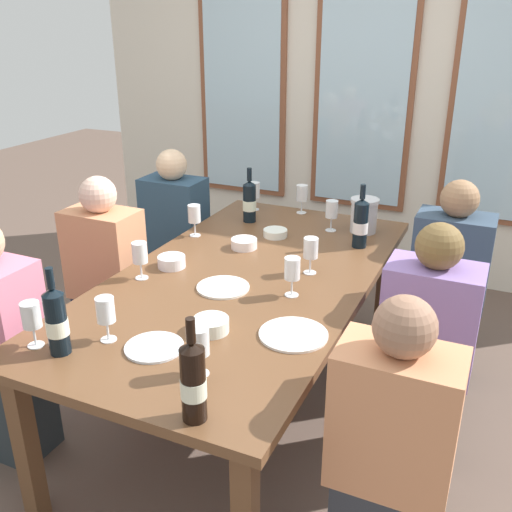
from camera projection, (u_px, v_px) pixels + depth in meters
ground_plane at (246, 407)px, 2.94m from camera, size 12.00×12.00×0.00m
back_wall_with_windows at (365, 77)px, 4.07m from camera, size 4.31×0.10×2.90m
dining_table at (245, 289)px, 2.68m from camera, size 1.11×2.11×0.74m
white_plate_0 at (154, 347)px, 2.07m from camera, size 0.21×0.21×0.01m
white_plate_1 at (293, 334)px, 2.15m from camera, size 0.26×0.26×0.01m
white_plate_2 at (223, 287)px, 2.53m from camera, size 0.23×0.23×0.01m
metal_pitcher at (364, 215)px, 3.16m from camera, size 0.16×0.16×0.19m
wine_bottle_0 at (57, 321)px, 2.00m from camera, size 0.08×0.08×0.33m
wine_bottle_1 at (193, 381)px, 1.66m from camera, size 0.08×0.08×0.34m
wine_bottle_2 at (249, 201)px, 3.31m from camera, size 0.08×0.08×0.32m
wine_bottle_3 at (361, 223)px, 2.94m from camera, size 0.08×0.08×0.33m
tasting_bowl_0 at (172, 262)px, 2.73m from camera, size 0.13×0.13×0.05m
tasting_bowl_1 at (244, 243)px, 2.96m from camera, size 0.13×0.13×0.05m
tasting_bowl_2 at (211, 325)px, 2.17m from camera, size 0.14×0.14×0.05m
tasting_bowl_3 at (275, 233)px, 3.12m from camera, size 0.13×0.13×0.04m
wine_glass_0 at (332, 210)px, 3.17m from camera, size 0.07×0.07×0.17m
wine_glass_1 at (140, 254)px, 2.58m from camera, size 0.07×0.07×0.17m
wine_glass_2 at (302, 194)px, 3.45m from camera, size 0.07×0.07×0.17m
wine_glass_3 at (292, 269)px, 2.42m from camera, size 0.07×0.07×0.17m
wine_glass_4 at (106, 312)px, 2.08m from camera, size 0.07×0.07×0.17m
wine_glass_5 at (254, 191)px, 3.51m from camera, size 0.07×0.07×0.17m
wine_glass_6 at (31, 316)px, 2.04m from camera, size 0.07×0.07×0.17m
wine_glass_7 at (199, 344)px, 1.88m from camera, size 0.07×0.07×0.17m
wine_glass_8 at (311, 250)px, 2.64m from camera, size 0.07×0.07×0.17m
wine_glass_9 at (194, 215)px, 3.09m from camera, size 0.07×0.07×0.17m
seated_person_0 at (0, 348)px, 2.47m from camera, size 0.38×0.24×1.11m
seated_person_1 at (390, 460)px, 1.85m from camera, size 0.38×0.24×1.11m
seated_person_2 at (176, 240)px, 3.67m from camera, size 0.38×0.24×1.11m
seated_person_3 at (447, 288)px, 3.02m from camera, size 0.38×0.24×1.11m
seated_person_4 at (107, 282)px, 3.09m from camera, size 0.38×0.24×1.11m
seated_person_5 at (425, 353)px, 2.43m from camera, size 0.38×0.24×1.11m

